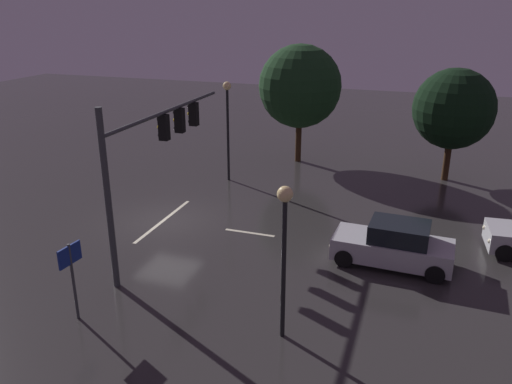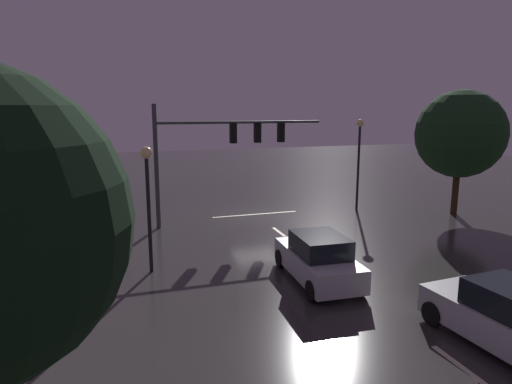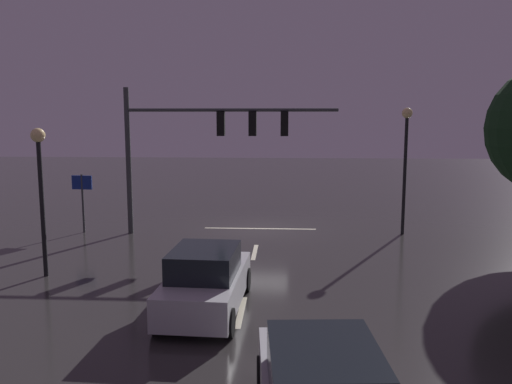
{
  "view_description": "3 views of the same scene",
  "coord_description": "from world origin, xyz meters",
  "px_view_note": "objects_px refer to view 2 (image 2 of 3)",
  "views": [
    {
      "loc": [
        18.64,
        10.64,
        9.19
      ],
      "look_at": [
        -0.81,
        4.01,
        1.57
      ],
      "focal_mm": 35.92,
      "sensor_mm": 36.0,
      "label": 1
    },
    {
      "loc": [
        7.53,
        23.42,
        6.02
      ],
      "look_at": [
        0.8,
        2.52,
        1.83
      ],
      "focal_mm": 31.1,
      "sensor_mm": 36.0,
      "label": 2
    },
    {
      "loc": [
        -1.11,
        22.91,
        5.04
      ],
      "look_at": [
        0.04,
        2.46,
        2.04
      ],
      "focal_mm": 36.72,
      "sensor_mm": 36.0,
      "label": 3
    }
  ],
  "objects_px": {
    "route_sign": "(114,195)",
    "street_lamp_right_kerb": "(148,185)",
    "street_lamp_left_kerb": "(359,147)",
    "tree_left_far": "(460,134)",
    "car_distant": "(509,319)",
    "car_approaching": "(318,259)",
    "traffic_signal_assembly": "(221,142)"
  },
  "relations": [
    {
      "from": "route_sign",
      "to": "street_lamp_right_kerb",
      "type": "bearing_deg",
      "value": 100.82
    },
    {
      "from": "street_lamp_left_kerb",
      "to": "tree_left_far",
      "type": "xyz_separation_m",
      "value": [
        -4.73,
        2.71,
        0.84
      ]
    },
    {
      "from": "car_distant",
      "to": "street_lamp_right_kerb",
      "type": "relative_size",
      "value": 0.96
    },
    {
      "from": "car_approaching",
      "to": "car_distant",
      "type": "distance_m",
      "value": 6.14
    },
    {
      "from": "route_sign",
      "to": "tree_left_far",
      "type": "height_order",
      "value": "tree_left_far"
    },
    {
      "from": "car_approaching",
      "to": "street_lamp_left_kerb",
      "type": "height_order",
      "value": "street_lamp_left_kerb"
    },
    {
      "from": "street_lamp_right_kerb",
      "to": "tree_left_far",
      "type": "distance_m",
      "value": 17.83
    },
    {
      "from": "car_approaching",
      "to": "route_sign",
      "type": "height_order",
      "value": "route_sign"
    },
    {
      "from": "car_approaching",
      "to": "route_sign",
      "type": "bearing_deg",
      "value": -52.99
    },
    {
      "from": "street_lamp_right_kerb",
      "to": "tree_left_far",
      "type": "relative_size",
      "value": 0.67
    },
    {
      "from": "street_lamp_left_kerb",
      "to": "route_sign",
      "type": "distance_m",
      "value": 13.93
    },
    {
      "from": "car_approaching",
      "to": "tree_left_far",
      "type": "distance_m",
      "value": 14.07
    },
    {
      "from": "car_distant",
      "to": "route_sign",
      "type": "height_order",
      "value": "route_sign"
    },
    {
      "from": "street_lamp_right_kerb",
      "to": "route_sign",
      "type": "bearing_deg",
      "value": -79.18
    },
    {
      "from": "traffic_signal_assembly",
      "to": "street_lamp_right_kerb",
      "type": "distance_m",
      "value": 7.57
    },
    {
      "from": "route_sign",
      "to": "tree_left_far",
      "type": "relative_size",
      "value": 0.36
    },
    {
      "from": "street_lamp_right_kerb",
      "to": "tree_left_far",
      "type": "xyz_separation_m",
      "value": [
        -17.33,
        -3.99,
        1.27
      ]
    },
    {
      "from": "street_lamp_right_kerb",
      "to": "car_approaching",
      "type": "bearing_deg",
      "value": 154.14
    },
    {
      "from": "car_approaching",
      "to": "street_lamp_right_kerb",
      "type": "relative_size",
      "value": 0.95
    },
    {
      "from": "traffic_signal_assembly",
      "to": "street_lamp_right_kerb",
      "type": "relative_size",
      "value": 1.91
    },
    {
      "from": "route_sign",
      "to": "car_distant",
      "type": "bearing_deg",
      "value": 122.81
    },
    {
      "from": "car_distant",
      "to": "route_sign",
      "type": "xyz_separation_m",
      "value": [
        9.32,
        -14.46,
        1.04
      ]
    },
    {
      "from": "car_approaching",
      "to": "street_lamp_left_kerb",
      "type": "xyz_separation_m",
      "value": [
        -7.08,
        -9.37,
        2.93
      ]
    },
    {
      "from": "car_approaching",
      "to": "street_lamp_right_kerb",
      "type": "xyz_separation_m",
      "value": [
        5.52,
        -2.68,
        2.5
      ]
    },
    {
      "from": "car_approaching",
      "to": "tree_left_far",
      "type": "height_order",
      "value": "tree_left_far"
    },
    {
      "from": "car_distant",
      "to": "street_lamp_left_kerb",
      "type": "xyz_separation_m",
      "value": [
        -4.47,
        -14.93,
        2.93
      ]
    },
    {
      "from": "street_lamp_right_kerb",
      "to": "tree_left_far",
      "type": "height_order",
      "value": "tree_left_far"
    },
    {
      "from": "car_distant",
      "to": "street_lamp_right_kerb",
      "type": "height_order",
      "value": "street_lamp_right_kerb"
    },
    {
      "from": "car_distant",
      "to": "tree_left_far",
      "type": "distance_m",
      "value": 15.75
    },
    {
      "from": "car_distant",
      "to": "street_lamp_right_kerb",
      "type": "xyz_separation_m",
      "value": [
        8.13,
        -8.23,
        2.5
      ]
    },
    {
      "from": "route_sign",
      "to": "street_lamp_left_kerb",
      "type": "bearing_deg",
      "value": -178.06
    },
    {
      "from": "traffic_signal_assembly",
      "to": "street_lamp_right_kerb",
      "type": "bearing_deg",
      "value": 55.79
    }
  ]
}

